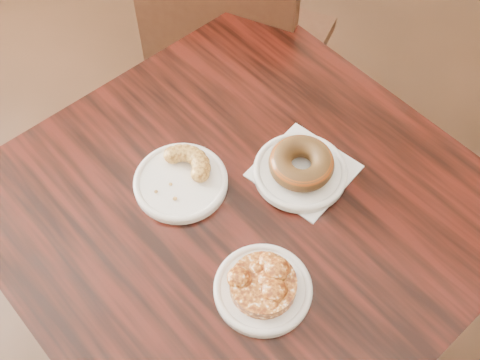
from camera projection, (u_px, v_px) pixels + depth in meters
The scene contains 10 objects.
room_walls at pixel (127, 58), 0.36m from camera, with size 5.02×5.02×2.80m.
cafe_table at pixel (242, 290), 1.38m from camera, with size 0.80×0.80×0.75m, color black.
chair_far at pixel (244, 48), 1.70m from camera, with size 0.45×0.45×0.90m, color black, non-canonical shape.
napkin at pixel (304, 171), 1.10m from camera, with size 0.16×0.16×0.00m, color silver.
plate_donut at pixel (300, 172), 1.09m from camera, with size 0.17×0.17×0.01m, color white.
plate_cruller at pixel (181, 182), 1.08m from camera, with size 0.17×0.17×0.01m, color white.
plate_fritter at pixel (263, 289), 0.97m from camera, with size 0.16×0.16×0.01m, color silver.
glazed_donut at pixel (301, 163), 1.07m from camera, with size 0.12×0.12×0.04m, color brown.
apple_fritter at pixel (263, 283), 0.95m from camera, with size 0.14×0.14×0.04m, color #4A1A07, non-canonical shape.
cruller_fragment at pixel (180, 176), 1.06m from camera, with size 0.11×0.11×0.03m, color brown, non-canonical shape.
Camera 1 is at (0.19, -0.20, 1.66)m, focal length 45.00 mm.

